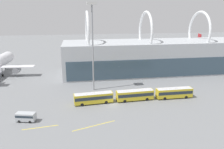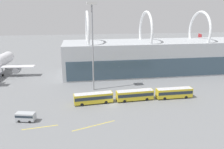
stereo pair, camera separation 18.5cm
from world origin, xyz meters
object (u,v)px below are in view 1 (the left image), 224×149
at_px(airliner_parked_remote, 205,54).
at_px(shuttle_bus_2, 174,92).
at_px(shuttle_bus_0, 94,98).
at_px(service_van_foreground, 26,116).
at_px(shuttle_bus_1, 135,95).
at_px(airliner_at_gate_far, 111,57).
at_px(floodlight_mast, 92,26).

bearing_deg(airliner_parked_remote, shuttle_bus_2, -24.17).
height_order(airliner_parked_remote, shuttle_bus_2, airliner_parked_remote).
relative_size(shuttle_bus_0, shuttle_bus_2, 1.01).
height_order(shuttle_bus_2, service_van_foreground, shuttle_bus_2).
bearing_deg(shuttle_bus_1, shuttle_bus_0, 179.06).
bearing_deg(airliner_at_gate_far, shuttle_bus_1, -178.54).
height_order(airliner_at_gate_far, floodlight_mast, floodlight_mast).
xyz_separation_m(airliner_parked_remote, shuttle_bus_0, (-64.99, -46.49, -2.86)).
relative_size(shuttle_bus_0, shuttle_bus_1, 1.00).
height_order(airliner_parked_remote, service_van_foreground, airliner_parked_remote).
relative_size(shuttle_bus_2, service_van_foreground, 2.28).
bearing_deg(shuttle_bus_1, service_van_foreground, -166.73).
relative_size(airliner_at_gate_far, service_van_foreground, 8.58).
xyz_separation_m(shuttle_bus_1, floodlight_mast, (-12.15, 11.82, 20.54)).
distance_m(shuttle_bus_0, shuttle_bus_2, 26.29).
height_order(airliner_parked_remote, shuttle_bus_1, airliner_parked_remote).
bearing_deg(shuttle_bus_2, shuttle_bus_0, -179.50).
xyz_separation_m(shuttle_bus_2, service_van_foreground, (-44.32, -9.03, -0.57)).
bearing_deg(airliner_at_gate_far, shuttle_bus_0, 164.24).
relative_size(airliner_at_gate_far, shuttle_bus_2, 3.76).
bearing_deg(shuttle_bus_0, shuttle_bus_1, -2.60).
xyz_separation_m(shuttle_bus_0, floodlight_mast, (1.00, 12.31, 20.54)).
bearing_deg(shuttle_bus_2, shuttle_bus_1, 179.19).
xyz_separation_m(airliner_at_gate_far, airliner_parked_remote, (52.87, 3.77, -0.83)).
bearing_deg(floodlight_mast, airliner_parked_remote, 28.11).
distance_m(shuttle_bus_0, shuttle_bus_1, 13.15).
bearing_deg(shuttle_bus_2, airliner_parked_remote, 49.65).
bearing_deg(shuttle_bus_0, service_van_foreground, -159.12).
distance_m(airliner_at_gate_far, shuttle_bus_0, 44.56).
xyz_separation_m(service_van_foreground, floodlight_mast, (19.03, 20.96, 21.11)).
height_order(shuttle_bus_0, floodlight_mast, floodlight_mast).
bearing_deg(floodlight_mast, service_van_foreground, -132.24).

